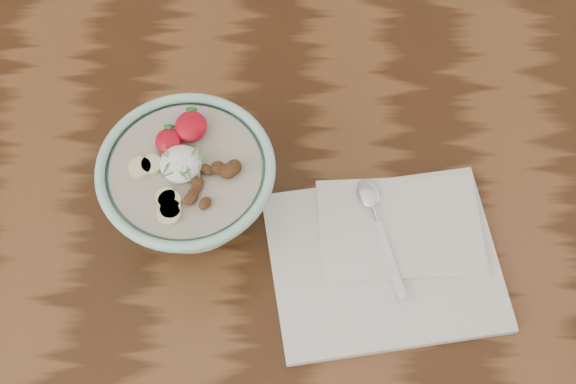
# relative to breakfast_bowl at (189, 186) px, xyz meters

# --- Properties ---
(table) EXTENTS (1.60, 0.90, 0.75)m
(table) POSITION_rel_breakfast_bowl_xyz_m (0.10, -0.03, -0.16)
(table) COLOR #381E0E
(table) RESTS_ON ground
(breakfast_bowl) EXTENTS (0.21, 0.21, 0.13)m
(breakfast_bowl) POSITION_rel_breakfast_bowl_xyz_m (0.00, 0.00, 0.00)
(breakfast_bowl) COLOR #9FD5C1
(breakfast_bowl) RESTS_ON table
(napkin) EXTENTS (0.30, 0.26, 0.02)m
(napkin) POSITION_rel_breakfast_bowl_xyz_m (0.24, -0.06, -0.06)
(napkin) COLOR silver
(napkin) RESTS_ON table
(spoon) EXTENTS (0.06, 0.16, 0.01)m
(spoon) POSITION_rel_breakfast_bowl_xyz_m (0.22, -0.01, -0.05)
(spoon) COLOR silver
(spoon) RESTS_ON napkin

